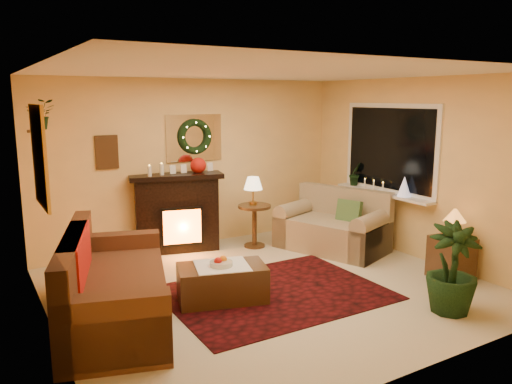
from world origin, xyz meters
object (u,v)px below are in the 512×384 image
sofa (117,281)px  coffee_table (222,283)px  fireplace (177,216)px  end_table_square (451,258)px  side_table_round (254,226)px  loveseat (332,223)px

sofa → coffee_table: 1.20m
fireplace → coffee_table: bearing=-84.2°
sofa → end_table_square: 4.17m
side_table_round → loveseat: bearing=-38.5°
side_table_round → end_table_square: side_table_round is taller
coffee_table → end_table_square: bearing=-0.0°
loveseat → side_table_round: bearing=121.1°
fireplace → coffee_table: size_ratio=1.23×
end_table_square → sofa: bearing=166.7°
side_table_round → end_table_square: bearing=-59.5°
sofa → end_table_square: bearing=3.7°
side_table_round → coffee_table: 2.17m
sofa → loveseat: sofa is taller
coffee_table → loveseat: bearing=37.7°
end_table_square → side_table_round: bearing=120.5°
loveseat → coffee_table: (-2.34, -0.91, -0.21)m
coffee_table → sofa: bearing=-168.5°
sofa → side_table_round: (2.58, 1.55, -0.10)m
fireplace → end_table_square: 3.93m
sofa → side_table_round: 3.01m
loveseat → side_table_round: (-0.94, 0.75, -0.09)m
sofa → coffee_table: (1.17, -0.10, -0.22)m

